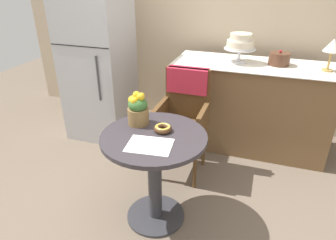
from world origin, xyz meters
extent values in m
plane|color=#6B5B4C|center=(0.00, 0.00, 0.00)|extent=(8.00, 8.00, 0.00)
cube|color=#C1AD8E|center=(0.00, 1.85, 1.35)|extent=(4.80, 0.10, 2.70)
cylinder|color=#332D33|center=(0.00, 0.00, 0.70)|extent=(0.72, 0.72, 0.03)
cylinder|color=#333338|center=(0.00, 0.00, 0.34)|extent=(0.10, 0.10, 0.69)
cylinder|color=#333338|center=(0.00, 0.00, 0.01)|extent=(0.44, 0.44, 0.02)
cube|color=brown|center=(0.02, 0.61, 0.47)|extent=(0.42, 0.42, 0.04)
cube|color=brown|center=(0.02, 0.80, 0.72)|extent=(0.40, 0.04, 0.46)
cube|color=brown|center=(-0.17, 0.61, 0.58)|extent=(0.04, 0.38, 0.18)
cube|color=brown|center=(0.21, 0.61, 0.58)|extent=(0.04, 0.38, 0.18)
cube|color=#B22338|center=(0.02, 0.80, 0.84)|extent=(0.36, 0.11, 0.22)
cylinder|color=brown|center=(-0.16, 0.43, 0.23)|extent=(0.03, 0.03, 0.45)
cylinder|color=brown|center=(0.20, 0.43, 0.23)|extent=(0.03, 0.03, 0.45)
cylinder|color=brown|center=(-0.16, 0.79, 0.23)|extent=(0.03, 0.03, 0.45)
cylinder|color=brown|center=(0.20, 0.79, 0.23)|extent=(0.03, 0.03, 0.45)
cube|color=white|center=(0.02, -0.13, 0.72)|extent=(0.31, 0.24, 0.00)
torus|color=#4C2D19|center=(0.04, 0.07, 0.74)|extent=(0.12, 0.12, 0.04)
torus|color=gold|center=(0.04, 0.07, 0.75)|extent=(0.11, 0.11, 0.02)
cylinder|color=brown|center=(-0.16, 0.12, 0.78)|extent=(0.15, 0.15, 0.12)
ellipsoid|color=#38662D|center=(-0.16, 0.12, 0.87)|extent=(0.14, 0.14, 0.10)
sphere|color=gold|center=(-0.14, 0.12, 0.93)|extent=(0.06, 0.06, 0.06)
sphere|color=gold|center=(-0.14, 0.15, 0.93)|extent=(0.04, 0.04, 0.04)
sphere|color=gold|center=(-0.18, 0.14, 0.93)|extent=(0.05, 0.05, 0.05)
sphere|color=gold|center=(-0.20, 0.13, 0.89)|extent=(0.07, 0.07, 0.07)
sphere|color=gold|center=(-0.18, 0.10, 0.91)|extent=(0.06, 0.06, 0.06)
sphere|color=gold|center=(-0.15, 0.11, 0.87)|extent=(0.06, 0.06, 0.06)
cube|color=brown|center=(0.55, 1.30, 0.45)|extent=(1.50, 0.56, 0.90)
cube|color=white|center=(0.55, 1.30, 0.90)|extent=(1.56, 0.62, 0.01)
cylinder|color=silver|center=(0.39, 1.30, 0.91)|extent=(0.16, 0.16, 0.01)
cylinder|color=silver|center=(0.39, 1.30, 0.97)|extent=(0.03, 0.03, 0.12)
cylinder|color=silver|center=(0.39, 1.30, 1.03)|extent=(0.30, 0.30, 0.01)
cylinder|color=beige|center=(0.39, 1.30, 1.08)|extent=(0.26, 0.25, 0.08)
cylinder|color=white|center=(0.39, 1.30, 1.05)|extent=(0.26, 0.26, 0.01)
cylinder|color=beige|center=(0.39, 1.30, 1.15)|extent=(0.20, 0.20, 0.06)
cylinder|color=white|center=(0.39, 1.30, 1.12)|extent=(0.21, 0.21, 0.01)
cylinder|color=#4C2D1E|center=(0.76, 1.34, 0.96)|extent=(0.20, 0.20, 0.12)
sphere|color=red|center=(0.76, 1.34, 1.03)|extent=(0.02, 0.02, 0.02)
cylinder|color=#B28C47|center=(1.17, 1.27, 0.91)|extent=(0.09, 0.09, 0.01)
cylinder|color=#B28C47|center=(1.17, 1.27, 0.99)|extent=(0.02, 0.02, 0.16)
cone|color=silver|center=(1.17, 1.27, 1.13)|extent=(0.15, 0.15, 0.11)
cube|color=#B7BABF|center=(-1.05, 1.10, 0.85)|extent=(0.64, 0.60, 1.70)
cube|color=black|center=(-1.05, 0.80, 1.06)|extent=(0.63, 0.01, 0.01)
cylinder|color=#3F3F44|center=(-0.87, 0.79, 0.77)|extent=(0.02, 0.02, 0.45)
camera|label=1|loc=(0.64, -1.63, 1.72)|focal=32.15mm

